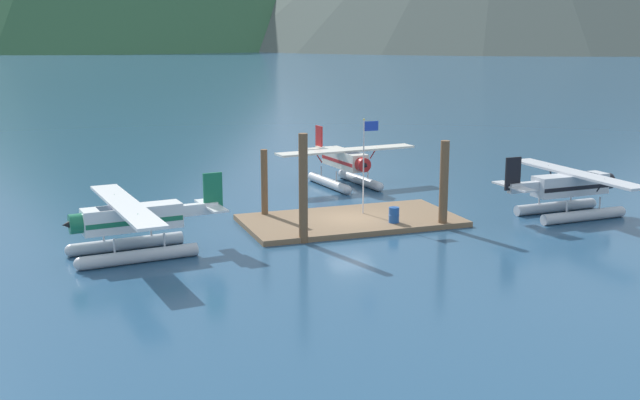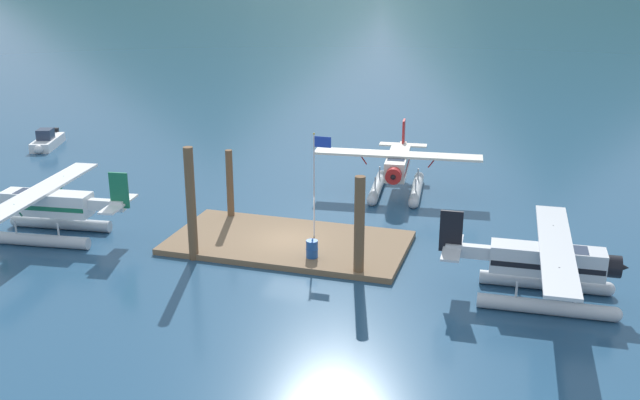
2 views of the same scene
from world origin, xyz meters
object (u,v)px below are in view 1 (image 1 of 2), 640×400
fuel_drum (394,215)px  seaplane_cream_bow_right (345,164)px  seaplane_white_port_aft (132,225)px  seaplane_silver_stbd_aft (570,191)px  flagpole (366,154)px

fuel_drum → seaplane_cream_bow_right: seaplane_cream_bow_right is taller
seaplane_white_port_aft → seaplane_silver_stbd_aft: same height
fuel_drum → seaplane_cream_bow_right: 12.32m
flagpole → seaplane_white_port_aft: bearing=-165.8°
seaplane_white_port_aft → seaplane_cream_bow_right: size_ratio=1.00×
flagpole → seaplane_white_port_aft: 14.50m
seaplane_white_port_aft → seaplane_silver_stbd_aft: 25.50m
flagpole → seaplane_silver_stbd_aft: size_ratio=0.54×
fuel_drum → seaplane_white_port_aft: size_ratio=0.08×
seaplane_cream_bow_right → seaplane_silver_stbd_aft: 16.09m
flagpole → seaplane_cream_bow_right: flagpole is taller
seaplane_white_port_aft → seaplane_cream_bow_right: (16.31, 12.95, 0.00)m
seaplane_white_port_aft → fuel_drum: bearing=3.1°
seaplane_cream_bow_right → seaplane_silver_stbd_aft: (9.19, -13.22, 0.00)m
seaplane_cream_bow_right → fuel_drum: bearing=-98.5°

